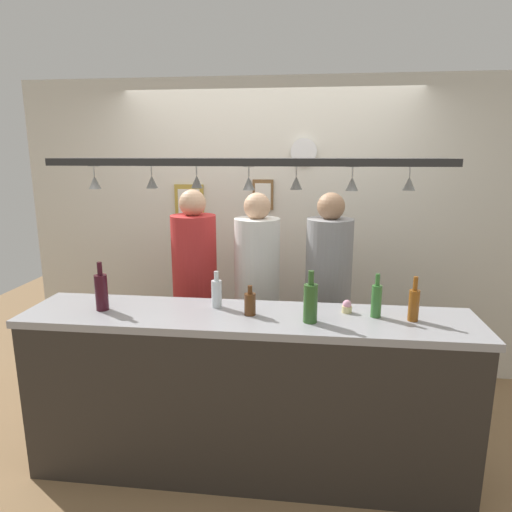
% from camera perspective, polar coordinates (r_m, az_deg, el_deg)
% --- Properties ---
extents(ground_plane, '(8.00, 8.00, 0.00)m').
position_cam_1_polar(ground_plane, '(3.48, -0.21, -21.56)').
color(ground_plane, olive).
extents(back_wall, '(4.40, 0.06, 2.60)m').
position_cam_1_polar(back_wall, '(4.02, 1.71, 3.28)').
color(back_wall, silver).
rests_on(back_wall, ground_plane).
extents(bar_counter, '(2.70, 0.55, 1.03)m').
position_cam_1_polar(bar_counter, '(2.69, -1.60, -15.33)').
color(bar_counter, '#99999E').
rests_on(bar_counter, ground_plane).
extents(overhead_glass_rack, '(2.20, 0.36, 0.04)m').
position_cam_1_polar(overhead_glass_rack, '(2.58, -1.09, 11.84)').
color(overhead_glass_rack, black).
extents(hanging_wineglass_far_left, '(0.07, 0.07, 0.13)m').
position_cam_1_polar(hanging_wineglass_far_left, '(2.79, -19.75, 8.88)').
color(hanging_wineglass_far_left, silver).
rests_on(hanging_wineglass_far_left, overhead_glass_rack).
extents(hanging_wineglass_left, '(0.07, 0.07, 0.13)m').
position_cam_1_polar(hanging_wineglass_left, '(2.75, -13.05, 9.24)').
color(hanging_wineglass_left, silver).
rests_on(hanging_wineglass_left, overhead_glass_rack).
extents(hanging_wineglass_center_left, '(0.07, 0.07, 0.13)m').
position_cam_1_polar(hanging_wineglass_center_left, '(2.71, -7.51, 9.41)').
color(hanging_wineglass_center_left, silver).
rests_on(hanging_wineglass_center_left, overhead_glass_rack).
extents(hanging_wineglass_center, '(0.07, 0.07, 0.13)m').
position_cam_1_polar(hanging_wineglass_center, '(2.54, -0.91, 9.30)').
color(hanging_wineglass_center, silver).
rests_on(hanging_wineglass_center, overhead_glass_rack).
extents(hanging_wineglass_center_right, '(0.07, 0.07, 0.13)m').
position_cam_1_polar(hanging_wineglass_center_right, '(2.59, 5.11, 9.32)').
color(hanging_wineglass_center_right, silver).
rests_on(hanging_wineglass_center_right, overhead_glass_rack).
extents(hanging_wineglass_right, '(0.07, 0.07, 0.13)m').
position_cam_1_polar(hanging_wineglass_right, '(2.55, 12.07, 9.04)').
color(hanging_wineglass_right, silver).
rests_on(hanging_wineglass_right, overhead_glass_rack).
extents(hanging_wineglass_far_right, '(0.07, 0.07, 0.13)m').
position_cam_1_polar(hanging_wineglass_far_right, '(2.66, 18.83, 8.79)').
color(hanging_wineglass_far_right, silver).
rests_on(hanging_wineglass_far_right, overhead_glass_rack).
extents(person_left_red_shirt, '(0.34, 0.34, 1.71)m').
position_cam_1_polar(person_left_red_shirt, '(3.50, -7.76, -2.79)').
color(person_left_red_shirt, '#2D334C').
rests_on(person_left_red_shirt, ground_plane).
extents(person_middle_white_patterned_shirt, '(0.34, 0.34, 1.69)m').
position_cam_1_polar(person_middle_white_patterned_shirt, '(3.41, 0.14, -3.27)').
color(person_middle_white_patterned_shirt, '#2D334C').
rests_on(person_middle_white_patterned_shirt, ground_plane).
extents(person_right_grey_shirt, '(0.34, 0.34, 1.70)m').
position_cam_1_polar(person_right_grey_shirt, '(3.39, 9.13, -3.45)').
color(person_right_grey_shirt, '#2D334C').
rests_on(person_right_grey_shirt, ground_plane).
extents(bottle_wine_dark_red, '(0.08, 0.08, 0.30)m').
position_cam_1_polar(bottle_wine_dark_red, '(2.89, -18.99, -4.24)').
color(bottle_wine_dark_red, '#380F19').
rests_on(bottle_wine_dark_red, bar_counter).
extents(bottle_beer_amber_tall, '(0.06, 0.06, 0.26)m').
position_cam_1_polar(bottle_beer_amber_tall, '(2.72, 19.36, -5.74)').
color(bottle_beer_amber_tall, brown).
rests_on(bottle_beer_amber_tall, bar_counter).
extents(bottle_soda_clear, '(0.06, 0.06, 0.23)m').
position_cam_1_polar(bottle_soda_clear, '(2.80, -5.01, -4.67)').
color(bottle_soda_clear, silver).
rests_on(bottle_soda_clear, bar_counter).
extents(bottle_champagne_green, '(0.08, 0.08, 0.30)m').
position_cam_1_polar(bottle_champagne_green, '(2.56, 6.91, -5.81)').
color(bottle_champagne_green, '#2D5623').
rests_on(bottle_champagne_green, bar_counter).
extents(bottle_beer_brown_stubby, '(0.07, 0.07, 0.18)m').
position_cam_1_polar(bottle_beer_brown_stubby, '(2.67, -0.76, -6.02)').
color(bottle_beer_brown_stubby, '#512D14').
rests_on(bottle_beer_brown_stubby, bar_counter).
extents(bottle_beer_green_import, '(0.06, 0.06, 0.26)m').
position_cam_1_polar(bottle_beer_green_import, '(2.71, 15.01, -5.40)').
color(bottle_beer_green_import, '#336B2D').
rests_on(bottle_beer_green_import, bar_counter).
extents(cupcake, '(0.06, 0.06, 0.08)m').
position_cam_1_polar(cupcake, '(2.77, 11.44, -6.32)').
color(cupcake, beige).
rests_on(cupcake, bar_counter).
extents(picture_frame_crest, '(0.18, 0.02, 0.26)m').
position_cam_1_polar(picture_frame_crest, '(3.95, 0.89, 7.77)').
color(picture_frame_crest, brown).
rests_on(picture_frame_crest, back_wall).
extents(picture_frame_caricature, '(0.26, 0.02, 0.34)m').
position_cam_1_polar(picture_frame_caricature, '(4.08, -8.44, 6.58)').
color(picture_frame_caricature, '#B29338').
rests_on(picture_frame_caricature, back_wall).
extents(wall_clock, '(0.22, 0.03, 0.22)m').
position_cam_1_polar(wall_clock, '(3.90, 6.07, 13.02)').
color(wall_clock, white).
rests_on(wall_clock, back_wall).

